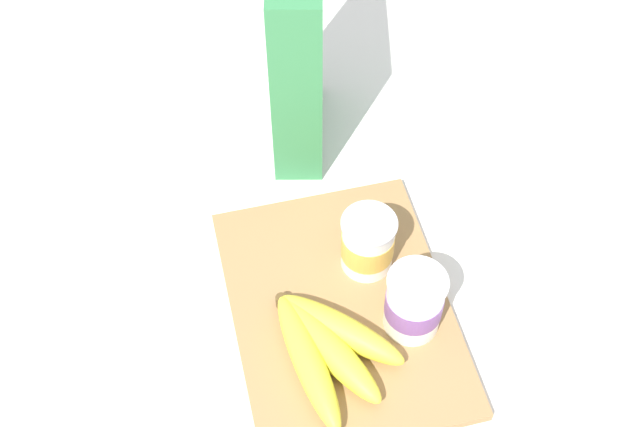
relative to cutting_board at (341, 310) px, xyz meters
name	(u,v)px	position (x,y,z in m)	size (l,w,h in m)	color
ground_plane	(341,313)	(0.00, 0.00, -0.01)	(2.40, 2.40, 0.00)	silver
cutting_board	(341,310)	(0.00, 0.00, 0.00)	(0.35, 0.26, 0.01)	#A37A4C
cereal_box	(297,55)	(-0.30, 0.02, 0.14)	(0.18, 0.06, 0.29)	#38844C
yogurt_cup_front	(368,243)	(-0.06, 0.05, 0.05)	(0.07, 0.07, 0.08)	white
yogurt_cup_back	(414,303)	(0.04, 0.08, 0.05)	(0.07, 0.07, 0.09)	white
banana_bunch	(325,346)	(0.06, -0.03, 0.03)	(0.19, 0.15, 0.04)	yellow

